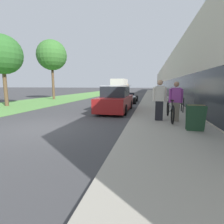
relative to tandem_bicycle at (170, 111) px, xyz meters
The scene contains 15 objects.
ground_plane 5.57m from the tandem_bicycle, 153.22° to the right, with size 220.00×220.00×0.00m, color #3D3D3F.
sidewalk_slab 18.51m from the tandem_bicycle, 90.48° to the left, with size 3.26×70.00×0.10m.
storefront_facade 27.39m from the tandem_bicycle, 76.21° to the left, with size 10.01×70.00×5.64m.
lawn_strip 25.35m from the tandem_bicycle, 117.40° to the left, with size 6.30×70.00×0.03m.
tandem_bicycle is the anchor object (origin of this frame).
person_rider 0.59m from the tandem_bicycle, 63.69° to the right, with size 0.58×0.23×1.71m.
person_bystander 0.75m from the tandem_bicycle, 151.95° to the right, with size 0.61×0.24×1.79m.
bike_rack_hoop 2.72m from the tandem_bicycle, 69.37° to the left, with size 0.05×0.60×0.84m.
cruiser_bike_nearest 4.02m from the tandem_bicycle, 77.45° to the left, with size 0.52×1.83×0.86m.
sandwich_board_sign 1.98m from the tandem_bicycle, 71.40° to the right, with size 0.56×0.56×0.90m.
parked_sedan_curbside 4.06m from the tandem_bicycle, 138.56° to the left, with size 1.81×4.69×1.64m.
vintage_roadster_curbside 9.14m from the tandem_bicycle, 109.41° to the left, with size 1.80×4.33×0.93m.
moving_truck 25.66m from the tandem_bicycle, 104.75° to the left, with size 2.47×7.08×2.77m.
street_tree_near 12.95m from the tandem_bicycle, 164.02° to the left, with size 2.96×2.96×5.45m.
street_tree_far 16.46m from the tandem_bicycle, 139.12° to the left, with size 3.36×3.36×6.72m.
Camera 1 is at (4.04, -5.75, 1.66)m, focal length 28.00 mm.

